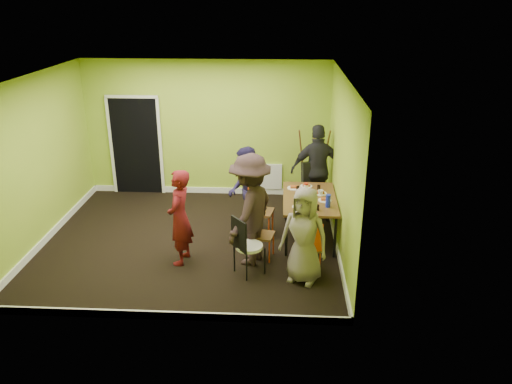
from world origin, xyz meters
The scene contains 28 objects.
ground centered at (0.00, 0.00, 0.00)m, with size 5.00×5.00×0.00m, color black.
room_walls centered at (-0.02, 0.04, 0.99)m, with size 5.04×4.54×2.82m.
dining_table centered at (2.03, 0.25, 0.70)m, with size 0.90×1.50×0.75m.
chair_left_far centered at (1.13, 0.32, 0.53)m, with size 0.46×0.45×0.95m.
chair_left_near centered at (1.19, -0.49, 0.48)m, with size 0.41×0.41×0.85m.
chair_back_end centered at (2.15, 1.25, 0.74)m, with size 0.55×0.60×1.04m.
chair_front_end centered at (1.98, -0.96, 0.47)m, with size 0.43×0.44×0.84m.
chair_bentwood centered at (1.03, -1.04, 0.52)m, with size 0.52×0.52×0.95m.
easel centered at (2.16, 1.76, 0.77)m, with size 0.63×0.59×1.57m.
plate_near_left centered at (1.77, 0.67, 0.76)m, with size 0.24×0.24×0.01m, color white.
plate_near_right centered at (1.83, -0.17, 0.76)m, with size 0.21×0.21×0.01m, color white.
plate_far_back centered at (1.99, 0.77, 0.76)m, with size 0.22×0.22×0.01m, color white.
plate_far_front centered at (2.03, -0.23, 0.76)m, with size 0.24×0.24×0.01m, color white.
plate_wall_back centered at (2.22, 0.43, 0.76)m, with size 0.23×0.23×0.01m, color white.
plate_wall_front centered at (2.27, 0.13, 0.76)m, with size 0.22×0.22×0.01m, color white.
thermos centered at (1.96, 0.25, 0.87)m, with size 0.07×0.07×0.24m, color white.
blue_bottle centered at (2.30, -0.13, 0.86)m, with size 0.08×0.08×0.22m, color #1827B7.
orange_bottle centered at (1.93, 0.36, 0.79)m, with size 0.04×0.04×0.08m, color #EA4616.
glass_mid centered at (1.83, 0.55, 0.79)m, with size 0.06×0.06×0.09m, color black.
glass_back centered at (2.20, 0.61, 0.80)m, with size 0.06×0.06×0.09m, color black.
glass_front centered at (2.13, -0.27, 0.80)m, with size 0.06×0.06×0.09m, color black.
cup_a centered at (1.89, 0.11, 0.80)m, with size 0.11×0.11×0.09m, color white.
cup_b centered at (2.22, 0.38, 0.79)m, with size 0.10×0.10×0.09m, color white.
person_standing centered at (-0.02, -0.71, 0.77)m, with size 0.56×0.37×1.54m, color #5B0F13.
person_left_far centered at (0.93, 0.35, 0.79)m, with size 0.77×0.60×1.58m, color #1A1434.
person_left_near centered at (1.07, -0.65, 0.89)m, with size 1.15×0.66×1.79m, color black.
person_back_end centered at (2.23, 1.35, 0.87)m, with size 1.02×0.43×1.75m, color black.
person_front_end centered at (1.89, -1.15, 0.73)m, with size 0.72×0.47×1.47m, color gray.
Camera 1 is at (1.53, -7.64, 3.99)m, focal length 35.00 mm.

